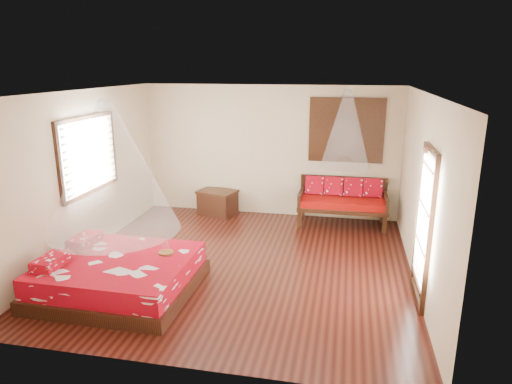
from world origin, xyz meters
TOP-DOWN VIEW (x-y plane):
  - room at (0.00, 0.00)m, footprint 5.54×5.54m
  - bed at (-1.52, -1.26)m, footprint 2.14×1.94m
  - daybed at (1.60, 2.38)m, footprint 1.79×0.79m
  - storage_chest at (-1.10, 2.45)m, footprint 0.92×0.77m
  - shutter_panel at (1.60, 2.72)m, footprint 1.52×0.06m
  - window_left at (-2.71, 0.20)m, footprint 0.10×1.74m
  - glazed_door at (2.72, -0.60)m, footprint 0.08×1.02m
  - wine_tray at (-0.91, -0.93)m, footprint 0.22×0.22m
  - mosquito_net_main at (-1.50, -1.26)m, footprint 1.81×1.81m
  - mosquito_net_daybed at (1.60, 2.25)m, footprint 0.96×0.96m

SIDE VIEW (x-z plane):
  - bed at x=-1.52m, z-range -0.07..0.57m
  - storage_chest at x=-1.10m, z-range 0.00..0.55m
  - daybed at x=1.60m, z-range 0.05..0.99m
  - wine_tray at x=-0.91m, z-range 0.46..0.64m
  - glazed_door at x=2.72m, z-range -0.01..2.15m
  - room at x=0.00m, z-range -0.02..2.82m
  - window_left at x=-2.71m, z-range 1.03..2.37m
  - mosquito_net_main at x=-1.50m, z-range 0.95..2.75m
  - shutter_panel at x=1.60m, z-range 1.24..2.56m
  - mosquito_net_daybed at x=1.60m, z-range 1.25..2.75m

